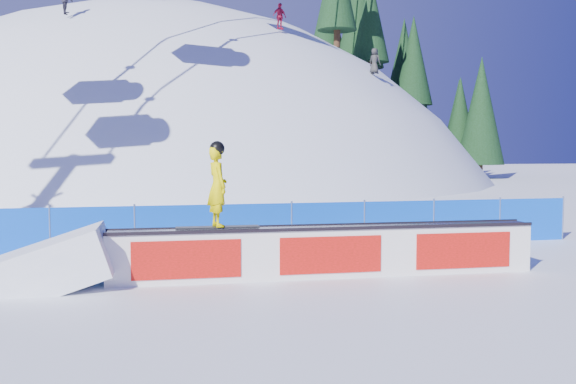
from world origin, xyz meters
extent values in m
plane|color=white|center=(0.00, 0.00, 0.00)|extent=(160.00, 160.00, 0.00)
cylinder|color=#372316|center=(12.60, 39.55, 11.91)|extent=(0.50, 0.50, 1.40)
cylinder|color=#372316|center=(14.77, 45.25, 10.80)|extent=(0.50, 0.50, 1.40)
cylinder|color=#372316|center=(17.16, 44.39, 9.50)|extent=(0.50, 0.50, 1.40)
cone|color=black|center=(17.16, 44.39, 13.62)|extent=(3.09, 3.09, 7.03)
cylinder|color=#372316|center=(18.61, 41.67, 8.63)|extent=(0.50, 0.50, 1.40)
cone|color=black|center=(18.61, 41.67, 13.08)|extent=(3.39, 3.39, 7.70)
cylinder|color=#372316|center=(20.99, 42.55, 6.75)|extent=(0.50, 0.50, 1.40)
cone|color=black|center=(20.99, 42.55, 11.69)|extent=(3.83, 3.83, 8.70)
cylinder|color=#372316|center=(22.90, 41.54, 4.95)|extent=(0.50, 0.50, 1.40)
cone|color=black|center=(22.90, 41.54, 9.78)|extent=(3.73, 3.73, 8.47)
cylinder|color=#372316|center=(25.62, 37.63, 1.27)|extent=(0.50, 0.50, 1.40)
cone|color=black|center=(25.62, 37.63, 5.49)|extent=(3.19, 3.19, 7.24)
cylinder|color=#372316|center=(27.00, 40.35, 0.60)|extent=(0.50, 0.50, 1.40)
cone|color=black|center=(27.00, 40.35, 5.09)|extent=(3.42, 3.42, 7.78)
cylinder|color=#372316|center=(27.88, 37.89, 0.60)|extent=(0.50, 0.50, 1.40)
cone|color=black|center=(27.88, 37.89, 4.35)|extent=(2.77, 2.77, 6.30)
cylinder|color=#372316|center=(28.43, 38.11, 0.60)|extent=(0.50, 0.50, 1.40)
cone|color=black|center=(28.43, 38.11, 4.21)|extent=(2.65, 2.65, 6.01)
cube|color=blue|center=(0.00, 4.50, 0.60)|extent=(22.00, 0.03, 1.20)
cylinder|color=#404F73|center=(-3.00, 4.50, 0.65)|extent=(0.05, 0.05, 1.30)
cylinder|color=#404F73|center=(-1.00, 4.50, 0.65)|extent=(0.05, 0.05, 1.30)
cylinder|color=#404F73|center=(1.00, 4.50, 0.65)|extent=(0.05, 0.05, 1.30)
cylinder|color=#404F73|center=(3.00, 4.50, 0.65)|extent=(0.05, 0.05, 1.30)
cylinder|color=#404F73|center=(5.00, 4.50, 0.65)|extent=(0.05, 0.05, 1.30)
cylinder|color=#404F73|center=(7.00, 4.50, 0.65)|extent=(0.05, 0.05, 1.30)
cylinder|color=#404F73|center=(9.00, 4.50, 0.65)|extent=(0.05, 0.05, 1.30)
cylinder|color=#404F73|center=(11.00, 4.50, 0.65)|extent=(0.05, 0.05, 1.30)
cube|color=silver|center=(2.94, 0.79, 0.50)|extent=(8.84, 0.72, 0.99)
cube|color=#9497A2|center=(2.94, 0.79, 1.02)|extent=(8.75, 0.74, 0.04)
cube|color=black|center=(2.93, 0.49, 1.03)|extent=(8.83, 0.20, 0.07)
cube|color=black|center=(2.94, 1.08, 1.03)|extent=(8.83, 0.20, 0.07)
cube|color=red|center=(2.93, 0.50, 0.50)|extent=(8.39, 0.18, 0.74)
cube|color=red|center=(2.94, 1.07, 0.50)|extent=(8.39, 0.18, 0.74)
cube|color=black|center=(0.69, 0.83, 1.08)|extent=(1.65, 0.33, 0.03)
imported|color=#E0D300|center=(0.69, 0.83, 1.89)|extent=(0.51, 0.65, 1.59)
sphere|color=black|center=(0.69, 0.83, 2.63)|extent=(0.30, 0.30, 0.30)
imported|color=black|center=(-5.26, 28.29, 11.26)|extent=(0.78, 0.92, 1.65)
imported|color=#C31B42|center=(7.55, 28.76, 10.96)|extent=(1.05, 0.73, 1.65)
imported|color=#282828|center=(13.79, 28.36, 8.28)|extent=(0.92, 0.96, 1.65)
camera|label=1|loc=(-0.58, -11.79, 2.66)|focal=40.00mm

